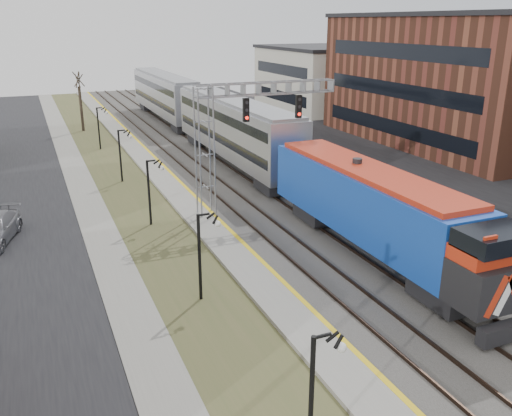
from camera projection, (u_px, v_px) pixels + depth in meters
street_west at (16, 206)px, 35.82m from camera, size 7.00×120.00×0.04m
sidewalk at (86, 197)px, 37.46m from camera, size 2.00×120.00×0.08m
grass_median at (130, 193)px, 38.57m from camera, size 4.00×120.00×0.06m
platform at (171, 187)px, 39.64m from camera, size 2.00×120.00×0.24m
ballast_bed at (235, 180)px, 41.48m from camera, size 8.00×120.00×0.20m
parking_lot at (367, 165)px, 45.91m from camera, size 16.00×120.00×0.04m
platform_edge at (182, 184)px, 39.92m from camera, size 0.24×120.00×0.01m
track_near at (210, 180)px, 40.69m from camera, size 1.58×120.00×0.15m
track_far at (253, 175)px, 41.98m from camera, size 1.58×120.00×0.15m
train at (218, 125)px, 48.05m from camera, size 3.00×63.05×5.33m
signal_gantry at (231, 127)px, 32.57m from camera, size 9.00×1.07×8.15m
lampposts at (198, 256)px, 23.37m from camera, size 0.14×62.14×4.00m
fence at (284, 165)px, 42.80m from camera, size 0.04×120.00×1.60m
car_lot_d at (449, 224)px, 30.51m from camera, size 5.62×2.96×1.55m
car_lot_e at (415, 208)px, 33.40m from camera, size 4.22×1.96×1.40m
car_lot_f at (349, 173)px, 41.15m from camera, size 4.49×2.78×1.40m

